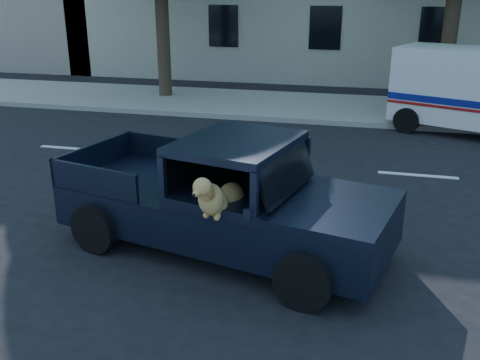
% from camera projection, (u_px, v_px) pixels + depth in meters
% --- Properties ---
extents(ground, '(120.00, 120.00, 0.00)m').
position_uv_depth(ground, '(178.00, 222.00, 8.86)').
color(ground, black).
rests_on(ground, ground).
extents(far_sidewalk, '(60.00, 4.00, 0.15)m').
position_uv_depth(far_sidewalk, '(278.00, 105.00, 17.22)').
color(far_sidewalk, gray).
rests_on(far_sidewalk, ground).
extents(lane_stripes, '(21.60, 0.14, 0.01)m').
position_uv_depth(lane_stripes, '(321.00, 168.00, 11.50)').
color(lane_stripes, silver).
rests_on(lane_stripes, ground).
extents(pickup_truck, '(5.09, 2.97, 1.72)m').
position_uv_depth(pickup_truck, '(218.00, 212.00, 7.81)').
color(pickup_truck, black).
rests_on(pickup_truck, ground).
extents(mail_truck, '(4.40, 3.21, 2.19)m').
position_uv_depth(mail_truck, '(471.00, 97.00, 13.92)').
color(mail_truck, silver).
rests_on(mail_truck, ground).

